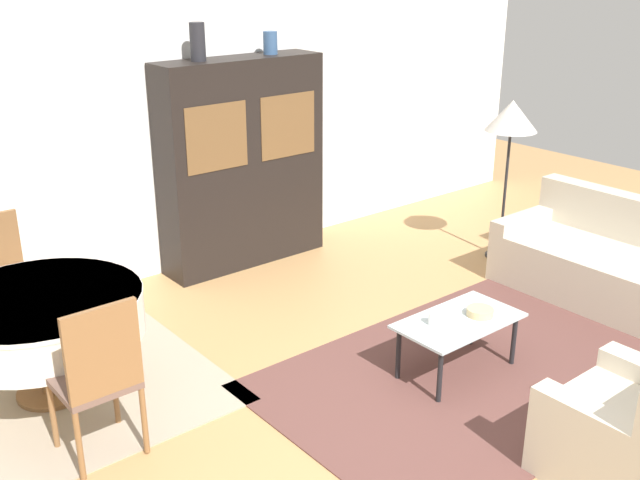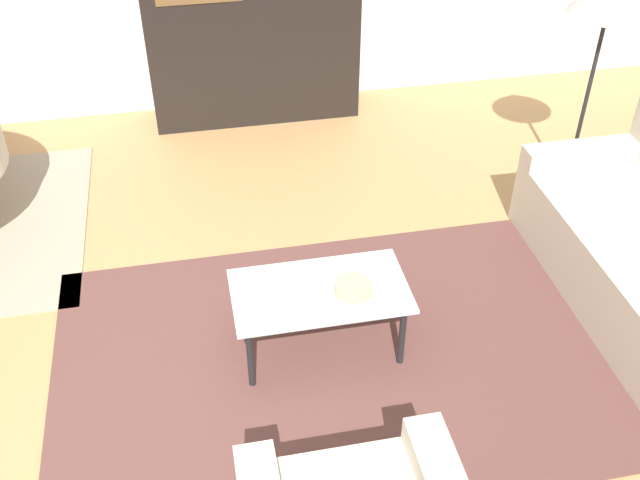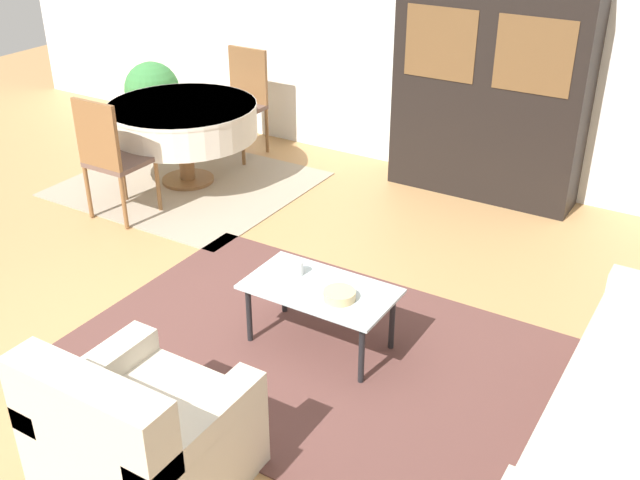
{
  "view_description": "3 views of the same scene",
  "coord_description": "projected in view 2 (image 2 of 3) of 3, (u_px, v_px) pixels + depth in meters",
  "views": [
    {
      "loc": [
        -2.94,
        -2.45,
        2.85
      ],
      "look_at": [
        0.2,
        1.4,
        0.95
      ],
      "focal_mm": 42.0,
      "sensor_mm": 36.0,
      "label": 1
    },
    {
      "loc": [
        0.27,
        -2.23,
        3.0
      ],
      "look_at": [
        0.84,
        0.61,
        0.75
      ],
      "focal_mm": 42.0,
      "sensor_mm": 36.0,
      "label": 2
    },
    {
      "loc": [
        2.85,
        -2.69,
        2.8
      ],
      "look_at": [
        0.84,
        0.61,
        0.75
      ],
      "focal_mm": 42.0,
      "sensor_mm": 36.0,
      "label": 3
    }
  ],
  "objects": [
    {
      "name": "area_rug",
      "position": [
        342.0,
        356.0,
        4.07
      ],
      "size": [
        3.09,
        2.0,
        0.01
      ],
      "color": "brown",
      "rests_on": "ground_plane"
    },
    {
      "name": "cup",
      "position": [
        279.0,
        280.0,
        3.86
      ],
      "size": [
        0.08,
        0.08,
        0.09
      ],
      "color": "white",
      "rests_on": "coffee_table"
    },
    {
      "name": "coffee_table",
      "position": [
        320.0,
        296.0,
        3.9
      ],
      "size": [
        0.92,
        0.51,
        0.41
      ],
      "color": "black",
      "rests_on": "area_rug"
    },
    {
      "name": "bowl",
      "position": [
        354.0,
        288.0,
        3.84
      ],
      "size": [
        0.19,
        0.19,
        0.06
      ],
      "color": "tan",
      "rests_on": "coffee_table"
    },
    {
      "name": "ground_plane",
      "position": [
        172.0,
        465.0,
        3.52
      ],
      "size": [
        14.0,
        14.0,
        0.0
      ],
      "primitive_type": "plane",
      "color": "tan"
    }
  ]
}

